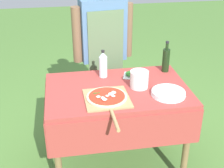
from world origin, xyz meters
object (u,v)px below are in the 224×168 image
Objects in this scene: prep_table at (117,101)px; pizza_on_peel at (107,98)px; herb_container at (135,74)px; water_bottle at (103,64)px; mixing_tub at (139,79)px; plate_stack at (168,93)px; person_cook at (103,45)px; oil_bottle at (166,60)px.

pizza_on_peel is (-0.11, -0.17, 0.13)m from prep_table.
herb_container is (0.19, 0.18, 0.13)m from prep_table.
pizza_on_peel is 2.55× the size of herb_container.
water_bottle is at bearing 84.60° from pizza_on_peel.
mixing_tub is 0.25m from plate_stack.
person_cook reaches higher than plate_stack.
pizza_on_peel is at bearing -93.92° from water_bottle.
mixing_tub reaches higher than plate_stack.
mixing_tub is at bearing -2.86° from prep_table.
oil_bottle reaches higher than herb_container.
person_cook is at bearing 144.68° from oil_bottle.
mixing_tub reaches higher than herb_container.
mixing_tub is (0.17, -0.01, 0.18)m from prep_table.
plate_stack is (0.43, -0.40, -0.09)m from water_bottle.
water_bottle is at bearing 74.12° from person_cook.
plate_stack is at bearing -42.64° from water_bottle.
water_bottle is 1.04× the size of herb_container.
herb_container reaches higher than plate_stack.
plate_stack reaches higher than prep_table.
water_bottle is at bearing 136.63° from mixing_tub.
person_cook reaches higher than water_bottle.
herb_container is at bearing -9.46° from water_bottle.
herb_container is 0.39m from plate_stack.
person_cook is 2.61× the size of pizza_on_peel.
person_cook is 0.87m from plate_stack.
oil_bottle is 0.55m from water_bottle.
prep_table is 0.33m from water_bottle.
pizza_on_peel reaches higher than herb_container.
prep_table is 4.97× the size of herb_container.
water_bottle reaches higher than mixing_tub.
herb_container reaches higher than prep_table.
pizza_on_peel is at bearing -149.89° from mixing_tub.
mixing_tub is at bearing -94.31° from herb_container.
oil_bottle is at bearing 74.99° from plate_stack.
oil_bottle reaches higher than prep_table.
oil_bottle reaches higher than plate_stack.
water_bottle reaches higher than plate_stack.
plate_stack is (0.36, -0.17, 0.13)m from prep_table.
prep_table is 1.95× the size of pizza_on_peel.
oil_bottle is at bearing 1.83° from water_bottle.
pizza_on_peel is 0.41m from water_bottle.
oil_bottle is at bearing 40.50° from mixing_tub.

